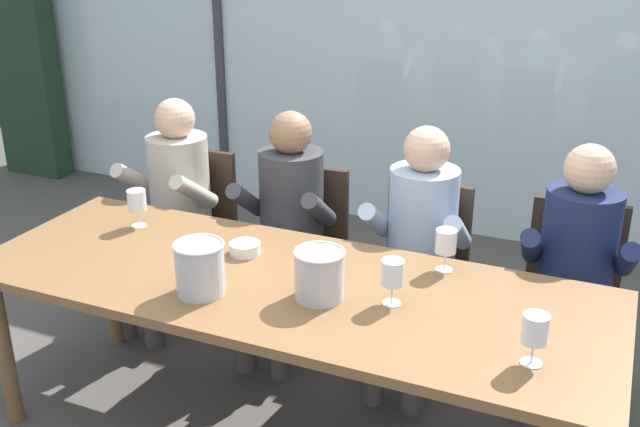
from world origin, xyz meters
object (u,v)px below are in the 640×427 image
at_px(person_pale_blue_shirt, 418,240).
at_px(wine_glass_by_right_taster, 535,330).
at_px(chair_left_of_center, 302,241).
at_px(person_beige_jumper, 171,198).
at_px(chair_near_curtain, 194,218).
at_px(wine_glass_by_left_taster, 137,202).
at_px(wine_glass_center_pour, 446,243).
at_px(ice_bucket_secondary, 319,274).
at_px(person_charcoal_jacket, 286,217).
at_px(chair_center, 420,260).
at_px(person_navy_polo, 576,266).
at_px(ice_bucket_primary, 200,267).
at_px(wine_glass_near_bucket, 393,275).
at_px(dining_table, 284,297).
at_px(tasting_bowl, 245,248).
at_px(chair_right_of_center, 571,285).

height_order(person_pale_blue_shirt, wine_glass_by_right_taster, person_pale_blue_shirt).
relative_size(chair_left_of_center, person_beige_jumper, 0.74).
bearing_deg(chair_near_curtain, wine_glass_by_left_taster, -76.50).
bearing_deg(wine_glass_by_left_taster, chair_near_curtain, 103.11).
relative_size(chair_left_of_center, wine_glass_center_pour, 5.10).
bearing_deg(ice_bucket_secondary, person_charcoal_jacket, 123.56).
xyz_separation_m(chair_left_of_center, chair_center, (0.62, 0.03, 0.00)).
relative_size(person_navy_polo, ice_bucket_primary, 5.97).
bearing_deg(wine_glass_center_pour, wine_glass_near_bucket, -106.99).
bearing_deg(wine_glass_by_right_taster, chair_center, 121.73).
relative_size(chair_center, wine_glass_by_left_taster, 5.10).
xyz_separation_m(person_pale_blue_shirt, person_navy_polo, (0.69, 0.00, 0.00)).
bearing_deg(dining_table, tasting_bowl, 149.07).
bearing_deg(person_navy_polo, person_pale_blue_shirt, 176.51).
xyz_separation_m(chair_left_of_center, ice_bucket_primary, (0.08, -1.06, 0.34)).
distance_m(person_navy_polo, wine_glass_near_bucket, 0.95).
bearing_deg(wine_glass_by_left_taster, person_beige_jumper, 109.37).
bearing_deg(chair_center, tasting_bowl, -125.03).
distance_m(chair_center, person_pale_blue_shirt, 0.23).
bearing_deg(wine_glass_by_right_taster, chair_right_of_center, 88.17).
height_order(person_beige_jumper, wine_glass_center_pour, person_beige_jumper).
relative_size(ice_bucket_primary, tasting_bowl, 1.57).
bearing_deg(tasting_bowl, person_beige_jumper, 143.14).
bearing_deg(chair_left_of_center, chair_near_curtain, 172.31).
distance_m(ice_bucket_secondary, wine_glass_center_pour, 0.55).
bearing_deg(person_navy_polo, person_beige_jumper, 176.50).
relative_size(chair_right_of_center, wine_glass_center_pour, 5.10).
xyz_separation_m(person_charcoal_jacket, wine_glass_near_bucket, (0.79, -0.73, 0.18)).
distance_m(chair_center, wine_glass_center_pour, 0.69).
relative_size(dining_table, chair_center, 2.84).
relative_size(chair_left_of_center, chair_center, 1.00).
xyz_separation_m(chair_near_curtain, ice_bucket_secondary, (1.18, -0.96, 0.34)).
relative_size(person_beige_jumper, wine_glass_by_left_taster, 6.94).
xyz_separation_m(chair_center, tasting_bowl, (-0.56, -0.72, 0.26)).
bearing_deg(chair_right_of_center, ice_bucket_secondary, -132.60).
distance_m(wine_glass_by_left_taster, wine_glass_near_bucket, 1.30).
bearing_deg(wine_glass_by_right_taster, wine_glass_center_pour, 128.08).
xyz_separation_m(person_pale_blue_shirt, wine_glass_center_pour, (0.22, -0.39, 0.18)).
relative_size(ice_bucket_primary, wine_glass_near_bucket, 1.16).
relative_size(ice_bucket_primary, ice_bucket_secondary, 1.05).
xyz_separation_m(chair_right_of_center, ice_bucket_primary, (-1.24, -1.10, 0.34)).
bearing_deg(chair_near_curtain, person_beige_jumper, -97.66).
xyz_separation_m(chair_left_of_center, tasting_bowl, (0.06, -0.69, 0.26)).
relative_size(chair_left_of_center, wine_glass_by_left_taster, 5.10).
height_order(chair_right_of_center, wine_glass_by_left_taster, wine_glass_by_left_taster).
xyz_separation_m(chair_center, wine_glass_near_bucket, (0.14, -0.88, 0.36)).
relative_size(person_charcoal_jacket, wine_glass_by_left_taster, 6.94).
bearing_deg(chair_near_curtain, person_pale_blue_shirt, -6.54).
relative_size(person_charcoal_jacket, wine_glass_near_bucket, 6.94).
bearing_deg(tasting_bowl, person_charcoal_jacket, 99.10).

